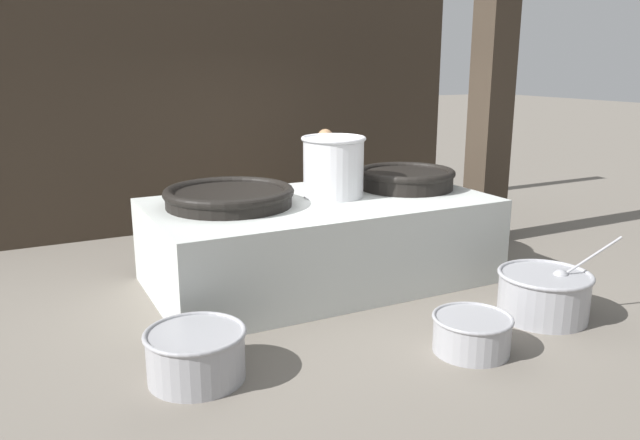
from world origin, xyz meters
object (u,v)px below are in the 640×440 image
(prep_bowl_extra, at_px, (196,352))
(prep_bowl_meat, at_px, (472,332))
(giant_wok_near, at_px, (229,196))
(prep_bowl_vegetables, at_px, (544,292))
(stock_pot, at_px, (333,166))
(giant_wok_far, at_px, (406,178))
(cook, at_px, (325,181))

(prep_bowl_extra, bearing_deg, prep_bowl_meat, -15.16)
(giant_wok_near, distance_m, prep_bowl_extra, 2.06)
(prep_bowl_vegetables, xyz_separation_m, prep_bowl_extra, (-3.23, 0.33, -0.03))
(stock_pot, distance_m, prep_bowl_extra, 2.78)
(giant_wok_far, distance_m, cook, 1.39)
(prep_bowl_vegetables, bearing_deg, giant_wok_far, 97.07)
(cook, bearing_deg, prep_bowl_extra, 58.30)
(giant_wok_far, bearing_deg, cook, 105.67)
(stock_pot, distance_m, cook, 1.54)
(cook, bearing_deg, stock_pot, 76.15)
(prep_bowl_vegetables, bearing_deg, cook, 100.62)
(giant_wok_near, distance_m, giant_wok_far, 2.12)
(cook, height_order, prep_bowl_extra, cook)
(cook, relative_size, prep_bowl_vegetables, 1.39)
(prep_bowl_meat, relative_size, prep_bowl_extra, 0.86)
(giant_wok_far, bearing_deg, prep_bowl_extra, -151.59)
(stock_pot, bearing_deg, giant_wok_near, 175.63)
(giant_wok_far, bearing_deg, stock_pot, -178.70)
(stock_pot, xyz_separation_m, prep_bowl_meat, (0.13, -2.18, -1.08))
(stock_pot, height_order, prep_bowl_meat, stock_pot)
(giant_wok_far, distance_m, prep_bowl_vegetables, 2.11)
(giant_wok_near, xyz_separation_m, prep_bowl_meat, (1.28, -2.27, -0.84))
(prep_bowl_vegetables, bearing_deg, prep_bowl_extra, 174.25)
(prep_bowl_vegetables, distance_m, prep_bowl_extra, 3.25)
(prep_bowl_extra, bearing_deg, giant_wok_near, 62.65)
(stock_pot, xyz_separation_m, prep_bowl_extra, (-2.02, -1.60, -1.03))
(giant_wok_near, distance_m, cook, 2.16)
(prep_bowl_vegetables, relative_size, prep_bowl_meat, 1.61)
(cook, xyz_separation_m, prep_bowl_vegetables, (0.61, -3.27, -0.56))
(giant_wok_far, relative_size, stock_pot, 1.61)
(giant_wok_far, xyz_separation_m, prep_bowl_extra, (-2.99, -1.62, -0.82))
(stock_pot, bearing_deg, cook, 66.17)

